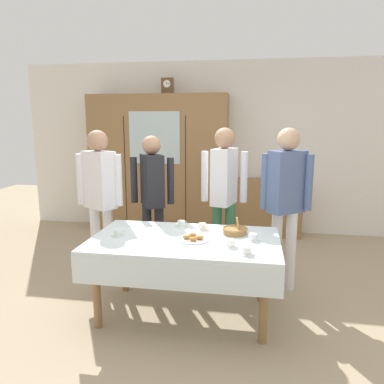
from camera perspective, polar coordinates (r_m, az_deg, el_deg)
The scene contains 22 objects.
ground_plane at distance 3.84m, azimuth -0.51°, elevation -16.68°, with size 12.00×12.00×0.00m, color tan.
back_wall at distance 6.04m, azimuth 3.85°, elevation 6.84°, with size 6.40×0.10×2.70m, color silver.
dining_table at distance 3.37m, azimuth -1.23°, elevation -8.89°, with size 1.70×1.00×0.73m.
wall_cabinet at distance 5.94m, azimuth -5.17°, elevation 4.23°, with size 2.18×0.46×2.18m.
mantel_clock at distance 5.88m, azimuth -3.79°, elevation 16.00°, with size 0.18×0.11×0.24m.
bookshelf_low at distance 5.91m, azimuth 11.68°, elevation -2.38°, with size 1.01×0.35×0.88m.
book_stack at distance 5.83m, azimuth 11.85°, elevation 2.09°, with size 0.14×0.19×0.06m.
tea_cup_near_left at distance 3.49m, azimuth -11.31°, elevation -6.28°, with size 0.13×0.13×0.06m.
tea_cup_near_right at distance 3.01m, azimuth 8.40°, elevation -9.00°, with size 0.13×0.13×0.06m.
tea_cup_far_right at distance 3.16m, azimuth 5.98°, elevation -7.93°, with size 0.13×0.13×0.06m.
tea_cup_far_left at distance 3.63m, azimuth 1.63°, elevation -5.37°, with size 0.13×0.13×0.06m.
tea_cup_center at distance 3.71m, azimuth -1.64°, elevation -4.99°, with size 0.13×0.13×0.06m.
tea_cup_front_edge at distance 3.34m, azimuth 9.37°, elevation -6.94°, with size 0.13×0.13×0.06m.
bread_basket at distance 3.51m, azimuth 6.63°, elevation -5.89°, with size 0.24×0.24×0.16m.
pastry_plate at distance 3.32m, azimuth 0.20°, elevation -7.18°, with size 0.28×0.28×0.05m.
spoon_near_right at distance 3.78m, azimuth -5.62°, elevation -5.12°, with size 0.12×0.02×0.01m.
spoon_mid_left at distance 3.77m, azimuth -8.83°, elevation -5.23°, with size 0.12×0.02×0.01m.
spoon_far_right at distance 3.39m, azimuth -6.62°, elevation -7.05°, with size 0.12×0.02×0.01m.
person_beside_shelf at distance 3.92m, azimuth 14.30°, elevation -0.15°, with size 0.52×0.37×1.71m.
person_near_right_end at distance 4.19m, azimuth 4.95°, elevation 0.79°, with size 0.52×0.40×1.71m.
person_behind_table_right at distance 4.34m, azimuth -6.13°, elevation 0.26°, with size 0.52×0.41×1.61m.
person_by_cabinet at distance 4.19m, azimuth -14.03°, elevation 0.26°, with size 0.52×0.35×1.68m.
Camera 1 is at (0.59, -3.35, 1.78)m, focal length 34.59 mm.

